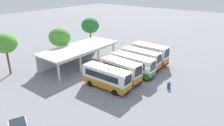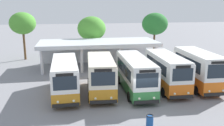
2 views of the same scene
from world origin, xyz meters
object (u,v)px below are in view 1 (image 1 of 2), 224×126
(waiting_chair_second_from_end, at_px, (84,62))
(waiting_chair_middle_seat, at_px, (87,61))
(litter_bin_apron, at_px, (169,85))
(city_bus_nearest_orange, at_px, (106,77))
(city_bus_fourth_amber, at_px, (140,58))
(city_bus_fifth_blue, at_px, (150,53))
(city_bus_middle_cream, at_px, (132,64))
(city_bus_second_in_row, at_px, (121,70))
(waiting_chair_end_by_column, at_px, (81,64))

(waiting_chair_second_from_end, bearing_deg, waiting_chair_middle_seat, -8.53)
(waiting_chair_second_from_end, relative_size, litter_bin_apron, 0.96)
(city_bus_nearest_orange, relative_size, city_bus_fourth_amber, 1.02)
(city_bus_fifth_blue, relative_size, waiting_chair_second_from_end, 8.30)
(city_bus_middle_cream, bearing_deg, city_bus_nearest_orange, 177.04)
(city_bus_second_in_row, xyz_separation_m, city_bus_fifth_blue, (9.69, 0.18, 0.11))
(city_bus_middle_cream, bearing_deg, waiting_chair_end_by_column, 106.84)
(city_bus_nearest_orange, distance_m, city_bus_middle_cream, 6.47)
(waiting_chair_second_from_end, relative_size, waiting_chair_middle_seat, 1.00)
(city_bus_fifth_blue, xyz_separation_m, waiting_chair_second_from_end, (-8.56, 9.18, -1.44))
(city_bus_nearest_orange, distance_m, waiting_chair_end_by_column, 9.83)
(city_bus_nearest_orange, distance_m, waiting_chair_middle_seat, 10.41)
(city_bus_second_in_row, relative_size, waiting_chair_second_from_end, 7.98)
(waiting_chair_end_by_column, distance_m, litter_bin_apron, 16.47)
(city_bus_middle_cream, distance_m, city_bus_fourth_amber, 3.25)
(city_bus_fourth_amber, xyz_separation_m, city_bus_fifth_blue, (3.23, -0.12, 0.11))
(city_bus_middle_cream, xyz_separation_m, city_bus_fifth_blue, (6.46, 0.24, 0.14))
(city_bus_nearest_orange, distance_m, litter_bin_apron, 9.30)
(city_bus_nearest_orange, distance_m, city_bus_fifth_blue, 12.92)
(city_bus_second_in_row, bearing_deg, city_bus_nearest_orange, 175.24)
(city_bus_fourth_amber, xyz_separation_m, litter_bin_apron, (-4.08, -7.32, -1.39))
(city_bus_middle_cream, relative_size, waiting_chair_end_by_column, 9.17)
(city_bus_nearest_orange, xyz_separation_m, waiting_chair_middle_seat, (5.11, 8.98, -1.25))
(city_bus_second_in_row, distance_m, city_bus_fourth_amber, 6.47)
(city_bus_nearest_orange, bearing_deg, city_bus_fourth_amber, 0.15)
(city_bus_fourth_amber, bearing_deg, city_bus_fifth_blue, -2.12)
(city_bus_nearest_orange, relative_size, litter_bin_apron, 8.48)
(waiting_chair_end_by_column, xyz_separation_m, litter_bin_apron, (2.00, -16.35, -0.07))
(city_bus_second_in_row, height_order, city_bus_fifth_blue, city_bus_fifth_blue)
(waiting_chair_end_by_column, bearing_deg, city_bus_fifth_blue, -44.53)
(city_bus_middle_cream, relative_size, city_bus_fifth_blue, 1.10)
(city_bus_fourth_amber, bearing_deg, city_bus_second_in_row, -177.38)
(city_bus_fifth_blue, relative_size, litter_bin_apron, 7.93)
(city_bus_fourth_amber, bearing_deg, city_bus_nearest_orange, -179.85)
(city_bus_second_in_row, xyz_separation_m, city_bus_fourth_amber, (6.46, 0.30, -0.00))
(waiting_chair_end_by_column, bearing_deg, litter_bin_apron, -83.04)
(city_bus_middle_cream, relative_size, waiting_chair_middle_seat, 9.17)
(waiting_chair_end_by_column, bearing_deg, waiting_chair_second_from_end, 2.43)
(city_bus_fourth_amber, height_order, waiting_chair_second_from_end, city_bus_fourth_amber)
(waiting_chair_second_from_end, xyz_separation_m, waiting_chair_middle_seat, (0.75, -0.11, 0.00))
(city_bus_nearest_orange, height_order, litter_bin_apron, city_bus_nearest_orange)
(city_bus_middle_cream, height_order, waiting_chair_second_from_end, city_bus_middle_cream)
(waiting_chair_second_from_end, bearing_deg, waiting_chair_end_by_column, -177.57)
(city_bus_second_in_row, xyz_separation_m, waiting_chair_end_by_column, (0.39, 9.33, -1.32))
(city_bus_fourth_amber, distance_m, waiting_chair_middle_seat, 10.14)
(city_bus_nearest_orange, distance_m, city_bus_second_in_row, 3.24)
(city_bus_fifth_blue, xyz_separation_m, waiting_chair_middle_seat, (-7.81, 9.07, -1.44))
(city_bus_middle_cream, bearing_deg, waiting_chair_second_from_end, 102.55)
(waiting_chair_end_by_column, height_order, waiting_chair_second_from_end, same)
(litter_bin_apron, bearing_deg, city_bus_nearest_orange, 127.58)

